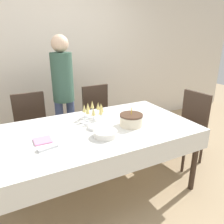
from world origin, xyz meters
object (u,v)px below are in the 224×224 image
object	(u,v)px
champagne_tray	(94,112)
person_standing	(63,86)
birthday_cake	(131,120)
plate_stack_main	(106,134)
plate_stack_dessert	(97,127)
dining_chair_right_end	(188,125)
dining_chair_far_right	(99,115)
dining_chair_far_left	(32,127)

from	to	relation	value
champagne_tray	person_standing	bearing A→B (deg)	101.51
birthday_cake	plate_stack_main	distance (m)	0.37
plate_stack_main	plate_stack_dessert	xyz separation A→B (m)	(0.00, 0.21, -0.01)
birthday_cake	person_standing	xyz separation A→B (m)	(-0.42, 1.04, 0.19)
champagne_tray	plate_stack_main	bearing A→B (deg)	-99.62
champagne_tray	person_standing	size ratio (longest dim) A/B	0.21
plate_stack_main	person_standing	distance (m)	1.17
dining_chair_right_end	plate_stack_main	world-z (taller)	dining_chair_right_end
dining_chair_far_right	dining_chair_right_end	distance (m)	1.26
champagne_tray	birthday_cake	bearing A→B (deg)	-50.46
plate_stack_main	birthday_cake	bearing A→B (deg)	17.13
dining_chair_far_right	plate_stack_main	xyz separation A→B (m)	(-0.42, -1.09, 0.26)
dining_chair_far_left	plate_stack_dessert	xyz separation A→B (m)	(0.53, -0.88, 0.24)
dining_chair_right_end	champagne_tray	xyz separation A→B (m)	(-1.25, 0.22, 0.32)
dining_chair_far_right	dining_chair_right_end	size ratio (longest dim) A/B	1.00
plate_stack_dessert	dining_chair_far_left	bearing A→B (deg)	120.91
dining_chair_right_end	birthday_cake	distance (m)	1.02
dining_chair_far_right	plate_stack_main	size ratio (longest dim) A/B	4.23
birthday_cake	plate_stack_dessert	bearing A→B (deg)	163.38
dining_chair_far_left	dining_chair_far_right	world-z (taller)	same
dining_chair_far_right	birthday_cake	xyz separation A→B (m)	(-0.07, -0.98, 0.29)
birthday_cake	plate_stack_dessert	xyz separation A→B (m)	(-0.35, 0.10, -0.05)
dining_chair_far_left	dining_chair_far_right	bearing A→B (deg)	-0.00
dining_chair_right_end	person_standing	size ratio (longest dim) A/B	0.57
dining_chair_right_end	plate_stack_main	bearing A→B (deg)	-170.58
plate_stack_main	person_standing	world-z (taller)	person_standing
dining_chair_right_end	dining_chair_far_left	bearing A→B (deg)	154.76
champagne_tray	dining_chair_right_end	bearing A→B (deg)	-10.05
plate_stack_main	dining_chair_far_left	bearing A→B (deg)	115.60
dining_chair_far_left	dining_chair_right_end	distance (m)	2.04
dining_chair_far_left	champagne_tray	world-z (taller)	dining_chair_far_left
birthday_cake	plate_stack_main	size ratio (longest dim) A/B	1.08
dining_chair_far_right	plate_stack_main	world-z (taller)	dining_chair_far_right
dining_chair_right_end	champagne_tray	size ratio (longest dim) A/B	2.72
birthday_cake	plate_stack_main	xyz separation A→B (m)	(-0.35, -0.11, -0.03)
dining_chair_far_left	person_standing	world-z (taller)	person_standing
dining_chair_far_left	dining_chair_right_end	xyz separation A→B (m)	(1.85, -0.87, 0.00)
dining_chair_far_left	birthday_cake	xyz separation A→B (m)	(0.87, -0.98, 0.29)
plate_stack_dessert	person_standing	distance (m)	0.96
dining_chair_right_end	person_standing	bearing A→B (deg)	146.47
person_standing	dining_chair_far_right	bearing A→B (deg)	-6.17
dining_chair_far_left	dining_chair_far_right	size ratio (longest dim) A/B	1.00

